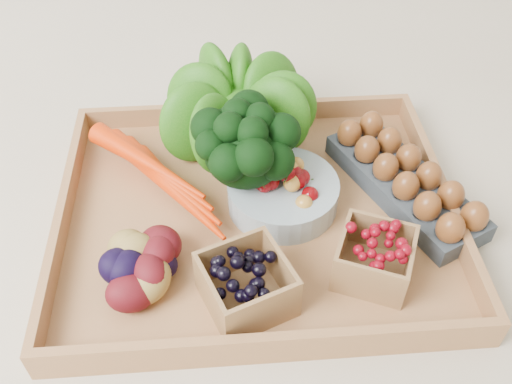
{
  "coord_description": "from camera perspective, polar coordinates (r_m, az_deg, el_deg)",
  "views": [
    {
      "loc": [
        -0.04,
        -0.55,
        0.62
      ],
      "look_at": [
        0.0,
        0.0,
        0.06
      ],
      "focal_mm": 40.0,
      "sensor_mm": 36.0,
      "label": 1
    }
  ],
  "objects": [
    {
      "name": "ground",
      "position": [
        0.83,
        0.0,
        -2.93
      ],
      "size": [
        4.0,
        4.0,
        0.0
      ],
      "primitive_type": "plane",
      "color": "beige",
      "rests_on": "ground"
    },
    {
      "name": "tray",
      "position": [
        0.82,
        0.0,
        -2.58
      ],
      "size": [
        0.55,
        0.45,
        0.01
      ],
      "primitive_type": "cube",
      "color": "#AC7748",
      "rests_on": "ground"
    },
    {
      "name": "carrots",
      "position": [
        0.85,
        -9.57,
        1.79
      ],
      "size": [
        0.23,
        0.16,
        0.05
      ],
      "primitive_type": null,
      "color": "red",
      "rests_on": "tray"
    },
    {
      "name": "lettuce",
      "position": [
        0.88,
        -1.82,
        8.89
      ],
      "size": [
        0.16,
        0.16,
        0.16
      ],
      "primitive_type": "sphere",
      "color": "#11560D",
      "rests_on": "tray"
    },
    {
      "name": "broccoli",
      "position": [
        0.8,
        -1.05,
        2.44
      ],
      "size": [
        0.15,
        0.15,
        0.11
      ],
      "primitive_type": null,
      "color": "black",
      "rests_on": "tray"
    },
    {
      "name": "cherry_bowl",
      "position": [
        0.82,
        2.7,
        -0.15
      ],
      "size": [
        0.16,
        0.16,
        0.04
      ],
      "primitive_type": "cylinder",
      "color": "#8C9EA5",
      "rests_on": "tray"
    },
    {
      "name": "egg_carton",
      "position": [
        0.86,
        14.55,
        0.63
      ],
      "size": [
        0.2,
        0.28,
        0.03
      ],
      "primitive_type": "cube",
      "rotation": [
        0.0,
        0.0,
        0.44
      ],
      "color": "#383F47",
      "rests_on": "tray"
    },
    {
      "name": "potatoes",
      "position": [
        0.73,
        -11.27,
        -6.59
      ],
      "size": [
        0.14,
        0.14,
        0.08
      ],
      "primitive_type": null,
      "color": "#440B10",
      "rests_on": "tray"
    },
    {
      "name": "punnet_blackberry",
      "position": [
        0.7,
        -0.97,
        -9.21
      ],
      "size": [
        0.13,
        0.13,
        0.07
      ],
      "primitive_type": "cube",
      "rotation": [
        0.0,
        0.0,
        0.38
      ],
      "color": "black",
      "rests_on": "tray"
    },
    {
      "name": "punnet_raspberry",
      "position": [
        0.74,
        11.75,
        -6.46
      ],
      "size": [
        0.12,
        0.12,
        0.06
      ],
      "primitive_type": "cube",
      "rotation": [
        0.0,
        0.0,
        -0.41
      ],
      "color": "#6A0410",
      "rests_on": "tray"
    }
  ]
}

